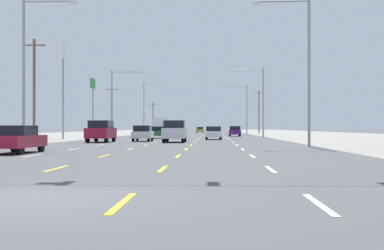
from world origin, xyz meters
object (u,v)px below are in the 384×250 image
object	(u,v)px
pole_sign_left_row_1	(63,66)
hatchback_inner_left_midfar	(143,133)
streetlight_left_row_1	(116,98)
streetlight_left_row_0	(29,62)
streetlight_left_row_2	(146,104)
sedan_far_left_nearest	(17,139)
box_truck_far_left_distant_a	(161,125)
suv_far_left_near	(101,131)
streetlight_right_row_1	(260,97)
pole_sign_left_row_2	(93,92)
sedan_center_turn_distant_b	(200,130)
streetlight_right_row_2	(244,105)
suv_center_turn_mid	(175,131)
hatchback_far_right_farthest	(235,131)
streetlight_right_row_0	(304,61)
sedan_inner_right_far	(214,133)
sedan_inner_left_farther	(157,132)

from	to	relation	value
pole_sign_left_row_1	hatchback_inner_left_midfar	bearing A→B (deg)	-38.80
streetlight_left_row_1	hatchback_inner_left_midfar	bearing A→B (deg)	-71.57
streetlight_left_row_0	streetlight_left_row_2	bearing A→B (deg)	89.90
sedan_far_left_nearest	hatchback_inner_left_midfar	bearing A→B (deg)	81.45
box_truck_far_left_distant_a	sedan_far_left_nearest	bearing A→B (deg)	-89.90
suv_far_left_near	hatchback_inner_left_midfar	world-z (taller)	suv_far_left_near
box_truck_far_left_distant_a	streetlight_right_row_1	distance (m)	38.78
pole_sign_left_row_2	streetlight_right_row_1	bearing A→B (deg)	-20.53
pole_sign_left_row_2	streetlight_left_row_2	size ratio (longest dim) A/B	0.87
streetlight_left_row_1	sedan_center_turn_distant_b	bearing A→B (deg)	81.02
sedan_center_turn_distant_b	streetlight_right_row_2	xyz separation A→B (m)	(9.39, -30.18, 4.93)
hatchback_inner_left_midfar	streetlight_left_row_0	distance (m)	15.93
suv_center_turn_mid	hatchback_far_right_farthest	bearing A→B (deg)	77.58
suv_center_turn_mid	streetlight_left_row_0	world-z (taller)	streetlight_left_row_0
sedan_center_turn_distant_b	hatchback_inner_left_midfar	bearing A→B (deg)	-92.59
hatchback_inner_left_midfar	streetlight_left_row_0	bearing A→B (deg)	-115.09
streetlight_left_row_1	streetlight_right_row_2	bearing A→B (deg)	59.13
streetlight_right_row_0	hatchback_far_right_farthest	bearing A→B (deg)	94.18
suv_far_left_near	pole_sign_left_row_1	size ratio (longest dim) A/B	0.43
pole_sign_left_row_2	sedan_inner_right_far	bearing A→B (deg)	-48.16
suv_far_left_near	streetlight_right_row_1	bearing A→B (deg)	52.92
box_truck_far_left_distant_a	streetlight_right_row_0	xyz separation A→B (m)	(16.83, -66.99, 4.17)
suv_center_turn_mid	streetlight_left_row_0	size ratio (longest dim) A/B	0.46
suv_center_turn_mid	pole_sign_left_row_2	distance (m)	34.91
suv_center_turn_mid	streetlight_left_row_0	distance (m)	15.10
streetlight_left_row_2	streetlight_right_row_2	world-z (taller)	streetlight_left_row_2
sedan_center_turn_distant_b	streetlight_right_row_2	world-z (taller)	streetlight_right_row_2
streetlight_right_row_1	sedan_far_left_nearest	bearing A→B (deg)	-111.69
streetlight_right_row_1	sedan_inner_right_far	bearing A→B (deg)	-118.74
suv_far_left_near	hatchback_far_right_farthest	world-z (taller)	suv_far_left_near
streetlight_left_row_0	streetlight_right_row_0	size ratio (longest dim) A/B	1.02
streetlight_right_row_0	streetlight_left_row_2	bearing A→B (deg)	106.80
hatchback_far_right_farthest	sedan_far_left_nearest	bearing A→B (deg)	-105.02
sedan_far_left_nearest	pole_sign_left_row_1	size ratio (longest dim) A/B	0.40
sedan_inner_left_farther	hatchback_far_right_farthest	world-z (taller)	hatchback_far_right_farthest
hatchback_inner_left_midfar	pole_sign_left_row_2	size ratio (longest dim) A/B	0.44
streetlight_right_row_0	sedan_inner_right_far	bearing A→B (deg)	106.73
pole_sign_left_row_1	streetlight_left_row_0	bearing A→B (deg)	-79.72
hatchback_far_right_farthest	streetlight_right_row_0	bearing A→B (deg)	-85.82
pole_sign_left_row_1	streetlight_left_row_0	world-z (taller)	pole_sign_left_row_1
hatchback_far_right_farthest	streetlight_right_row_2	world-z (taller)	streetlight_right_row_2
suv_far_left_near	sedan_inner_left_farther	distance (m)	17.43
pole_sign_left_row_1	pole_sign_left_row_2	size ratio (longest dim) A/B	1.28
streetlight_right_row_2	hatchback_inner_left_midfar	bearing A→B (deg)	-104.41
suv_far_left_near	pole_sign_left_row_1	bearing A→B (deg)	120.94
box_truck_far_left_distant_a	hatchback_far_right_farthest	bearing A→B (deg)	-61.73
sedan_center_turn_distant_b	sedan_inner_right_far	bearing A→B (deg)	-87.47
sedan_inner_right_far	streetlight_left_row_0	world-z (taller)	streetlight_left_row_0
hatchback_inner_left_midfar	pole_sign_left_row_1	size ratio (longest dim) A/B	0.35
suv_center_turn_mid	box_truck_far_left_distant_a	bearing A→B (deg)	97.04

